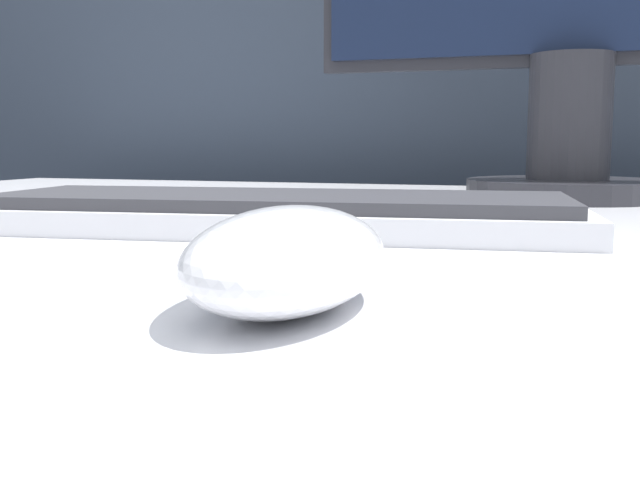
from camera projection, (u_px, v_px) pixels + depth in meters
name	position (u px, v px, depth m)	size (l,w,h in m)	color
partition_panel	(520.00, 275.00, 1.12)	(5.00, 0.03, 1.14)	#333D4C
computer_mouse_near	(288.00, 258.00, 0.26)	(0.07, 0.12, 0.04)	white
keyboard	(277.00, 212.00, 0.50)	(0.42, 0.19, 0.02)	silver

